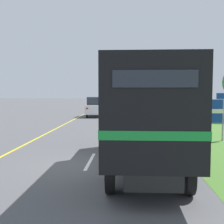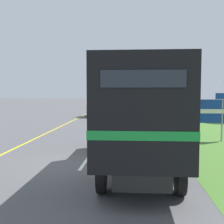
% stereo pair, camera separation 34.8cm
% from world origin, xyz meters
% --- Properties ---
extents(ground_plane, '(200.00, 200.00, 0.00)m').
position_xyz_m(ground_plane, '(0.00, 0.00, 0.00)').
color(ground_plane, '#515154').
extents(edge_line_yellow, '(0.12, 47.87, 0.01)m').
position_xyz_m(edge_line_yellow, '(-3.70, 9.15, 0.00)').
color(edge_line_yellow, yellow).
rests_on(edge_line_yellow, ground).
extents(centre_dash_near, '(0.12, 2.60, 0.01)m').
position_xyz_m(centre_dash_near, '(0.00, 0.61, 0.00)').
color(centre_dash_near, white).
rests_on(centre_dash_near, ground).
extents(centre_dash_mid_a, '(0.12, 2.60, 0.01)m').
position_xyz_m(centre_dash_mid_a, '(0.00, 7.21, 0.00)').
color(centre_dash_mid_a, white).
rests_on(centre_dash_mid_a, ground).
extents(centre_dash_mid_b, '(0.12, 2.60, 0.01)m').
position_xyz_m(centre_dash_mid_b, '(0.00, 13.81, 0.00)').
color(centre_dash_mid_b, white).
rests_on(centre_dash_mid_b, ground).
extents(centre_dash_far, '(0.12, 2.60, 0.01)m').
position_xyz_m(centre_dash_far, '(0.00, 20.41, 0.00)').
color(centre_dash_far, white).
rests_on(centre_dash_far, ground).
extents(centre_dash_farthest, '(0.12, 2.60, 0.01)m').
position_xyz_m(centre_dash_farthest, '(0.00, 27.01, 0.00)').
color(centre_dash_farthest, white).
rests_on(centre_dash_farthest, ground).
extents(horse_trailer_truck, '(2.35, 8.03, 3.49)m').
position_xyz_m(horse_trailer_truck, '(1.98, -0.27, 1.95)').
color(horse_trailer_truck, black).
rests_on(horse_trailer_truck, ground).
extents(lead_car_white, '(1.80, 4.17, 2.08)m').
position_xyz_m(lead_car_white, '(-2.01, 19.86, 1.04)').
color(lead_car_white, black).
rests_on(lead_car_white, ground).
extents(highway_sign, '(2.16, 0.09, 2.56)m').
position_xyz_m(highway_sign, '(5.79, 5.44, 1.56)').
color(highway_sign, '#9E9EA3').
rests_on(highway_sign, ground).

